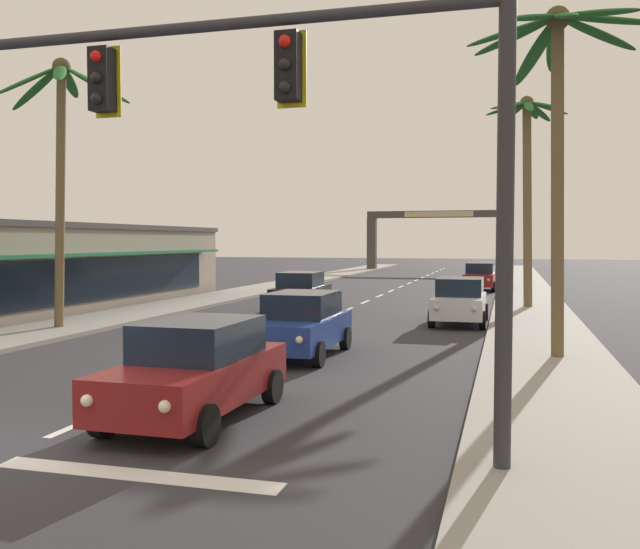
{
  "coord_description": "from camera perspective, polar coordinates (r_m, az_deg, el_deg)",
  "views": [
    {
      "loc": [
        6.84,
        -8.45,
        3.04
      ],
      "look_at": [
        2.32,
        8.0,
        2.2
      ],
      "focal_mm": 38.67,
      "sensor_mm": 36.0,
      "label": 1
    }
  ],
  "objects": [
    {
      "name": "palm_right_third",
      "position": [
        31.74,
        16.73,
        9.09
      ],
      "size": [
        3.56,
        3.49,
        9.33
      ],
      "color": "brown",
      "rests_on": "ground"
    },
    {
      "name": "sedan_lead_at_stop_bar",
      "position": [
        12.05,
        -10.17,
        -7.68
      ],
      "size": [
        2.01,
        4.48,
        1.68
      ],
      "color": "maroon",
      "rests_on": "ground"
    },
    {
      "name": "sedan_parked_nearest_kerb",
      "position": [
        43.2,
        13.12,
        -0.15
      ],
      "size": [
        2.05,
        4.49,
        1.68
      ],
      "color": "maroon",
      "rests_on": "ground"
    },
    {
      "name": "lane_markings",
      "position": [
        29.34,
        2.64,
        -3.12
      ],
      "size": [
        4.28,
        87.9,
        0.01
      ],
      "color": "silver",
      "rests_on": "ground"
    },
    {
      "name": "sedan_third_in_queue",
      "position": [
        18.15,
        -1.54,
        -4.1
      ],
      "size": [
        1.95,
        4.45,
        1.68
      ],
      "color": "navy",
      "rests_on": "ground"
    },
    {
      "name": "traffic_signal_mast",
      "position": [
        10.06,
        -9.25,
        13.57
      ],
      "size": [
        12.09,
        0.41,
        6.73
      ],
      "color": "#2D2D33",
      "rests_on": "ground"
    },
    {
      "name": "storefront_strip_left",
      "position": [
        32.9,
        -22.71,
        0.61
      ],
      "size": [
        8.09,
        23.93,
        3.79
      ],
      "color": "gray",
      "rests_on": "ground"
    },
    {
      "name": "sedan_oncoming_far",
      "position": [
        30.05,
        -1.57,
        -1.35
      ],
      "size": [
        2.06,
        4.49,
        1.68
      ],
      "color": "black",
      "rests_on": "ground"
    },
    {
      "name": "sedan_parked_mid_kerb",
      "position": [
        25.67,
        11.49,
        -2.12
      ],
      "size": [
        1.95,
        4.45,
        1.68
      ],
      "color": "silver",
      "rests_on": "ground"
    },
    {
      "name": "palm_right_second",
      "position": [
        18.5,
        19.04,
        14.27
      ],
      "size": [
        4.56,
        4.52,
        8.8
      ],
      "color": "brown",
      "rests_on": "ground"
    },
    {
      "name": "palm_left_second",
      "position": [
        24.89,
        -20.56,
        10.98
      ],
      "size": [
        4.47,
        4.45,
        9.08
      ],
      "color": "brown",
      "rests_on": "ground"
    },
    {
      "name": "sidewalk_left",
      "position": [
        32.13,
        -11.84,
        -2.54
      ],
      "size": [
        3.2,
        110.0,
        0.14
      ],
      "primitive_type": "cube",
      "color": "gray",
      "rests_on": "ground"
    },
    {
      "name": "town_gateway_arch",
      "position": [
        70.44,
        9.8,
        3.53
      ],
      "size": [
        14.58,
        0.9,
        6.05
      ],
      "color": "#423D38",
      "rests_on": "ground"
    },
    {
      "name": "ground_plane",
      "position": [
        11.29,
        -23.34,
        -13.04
      ],
      "size": [
        220.0,
        220.0,
        0.0
      ],
      "primitive_type": "plane",
      "color": "#2D2D33"
    },
    {
      "name": "sidewalk_right",
      "position": [
        28.62,
        17.22,
        -3.26
      ],
      "size": [
        3.2,
        110.0,
        0.14
      ],
      "primitive_type": "cube",
      "color": "gray",
      "rests_on": "ground"
    }
  ]
}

